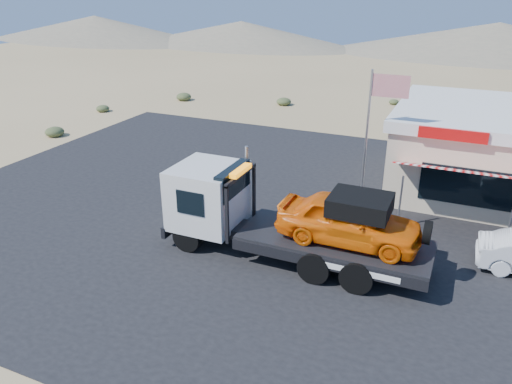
{
  "coord_description": "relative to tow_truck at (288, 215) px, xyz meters",
  "views": [
    {
      "loc": [
        8.56,
        -15.58,
        9.3
      ],
      "look_at": [
        1.2,
        1.07,
        1.5
      ],
      "focal_mm": 35.0,
      "sensor_mm": 36.0,
      "label": 1
    }
  ],
  "objects": [
    {
      "name": "jerky_store",
      "position": [
        7.29,
        9.71,
        0.31
      ],
      "size": [
        10.4,
        9.97,
        3.9
      ],
      "color": "beige",
      "rests_on": "asphalt_lot"
    },
    {
      "name": "asphalt_lot",
      "position": [
        -1.21,
        3.73,
        -1.67
      ],
      "size": [
        32.0,
        24.0,
        0.02
      ],
      "primitive_type": "cube",
      "color": "black",
      "rests_on": "ground"
    },
    {
      "name": "flagpole",
      "position": [
        1.73,
        5.23,
        2.08
      ],
      "size": [
        1.55,
        0.1,
        6.0
      ],
      "color": "#99999E",
      "rests_on": "asphalt_lot"
    },
    {
      "name": "tow_truck",
      "position": [
        0.0,
        0.0,
        0.0
      ],
      "size": [
        9.35,
        2.77,
        3.13
      ],
      "color": "black",
      "rests_on": "asphalt_lot"
    },
    {
      "name": "ground",
      "position": [
        -3.21,
        0.73,
        -1.68
      ],
      "size": [
        120.0,
        120.0,
        0.0
      ],
      "primitive_type": "plane",
      "color": "#978156",
      "rests_on": "ground"
    },
    {
      "name": "distant_hills",
      "position": [
        -12.98,
        55.88,
        0.2
      ],
      "size": [
        126.0,
        48.0,
        4.2
      ],
      "color": "#726B59",
      "rests_on": "ground"
    },
    {
      "name": "desert_scrub",
      "position": [
        -16.98,
        9.78,
        -1.38
      ],
      "size": [
        27.74,
        34.59,
        0.66
      ],
      "color": "#394827",
      "rests_on": "ground"
    }
  ]
}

